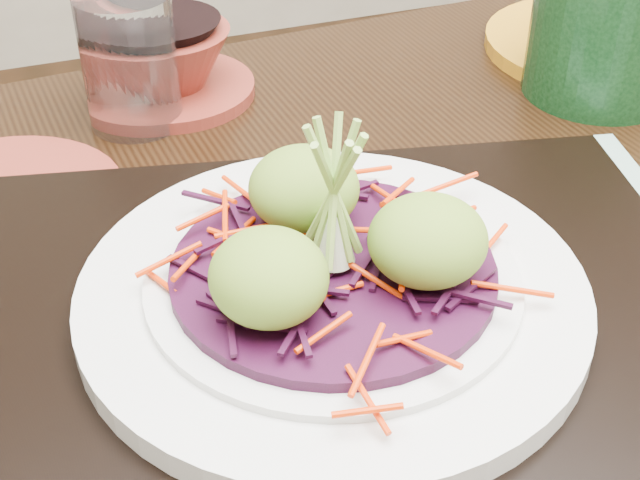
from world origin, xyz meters
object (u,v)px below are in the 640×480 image
object	(u,v)px
dining_table	(355,381)
green_jar	(611,10)
white_plate	(333,291)
yellow_plate	(603,44)
water_glass	(130,61)
serving_tray	(333,317)
terracotta_bowl_set	(170,66)

from	to	relation	value
dining_table	green_jar	world-z (taller)	green_jar
dining_table	white_plate	size ratio (longest dim) A/B	4.07
yellow_plate	green_jar	distance (m)	0.11
dining_table	green_jar	size ratio (longest dim) A/B	7.92
water_glass	white_plate	bearing A→B (deg)	-79.47
yellow_plate	green_jar	size ratio (longest dim) A/B	1.49
white_plate	green_jar	world-z (taller)	green_jar
green_jar	white_plate	bearing A→B (deg)	-147.08
serving_tray	water_glass	size ratio (longest dim) A/B	4.12
dining_table	green_jar	bearing A→B (deg)	26.03
serving_tray	terracotta_bowl_set	bearing A→B (deg)	105.90
dining_table	yellow_plate	xyz separation A→B (m)	(0.34, 0.23, 0.10)
dining_table	terracotta_bowl_set	world-z (taller)	terracotta_bowl_set
white_plate	terracotta_bowl_set	size ratio (longest dim) A/B	1.65
white_plate	terracotta_bowl_set	xyz separation A→B (m)	(-0.02, 0.33, -0.01)
serving_tray	white_plate	bearing A→B (deg)	0.00
yellow_plate	green_jar	xyz separation A→B (m)	(-0.05, -0.07, 0.07)
dining_table	terracotta_bowl_set	bearing A→B (deg)	96.75
white_plate	terracotta_bowl_set	world-z (taller)	terracotta_bowl_set
white_plate	green_jar	xyz separation A→B (m)	(0.32, 0.21, 0.04)
white_plate	green_jar	bearing A→B (deg)	32.92
dining_table	serving_tray	bearing A→B (deg)	-132.07
white_plate	water_glass	world-z (taller)	water_glass
water_glass	yellow_plate	xyz separation A→B (m)	(0.43, -0.02, -0.05)
serving_tray	terracotta_bowl_set	distance (m)	0.33
water_glass	yellow_plate	size ratio (longest dim) A/B	0.49
water_glass	green_jar	bearing A→B (deg)	-12.67
white_plate	water_glass	size ratio (longest dim) A/B	2.68
white_plate	water_glass	xyz separation A→B (m)	(-0.05, 0.29, 0.02)
white_plate	terracotta_bowl_set	bearing A→B (deg)	93.05
water_glass	yellow_plate	world-z (taller)	water_glass
serving_tray	yellow_plate	xyz separation A→B (m)	(0.37, 0.27, -0.01)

